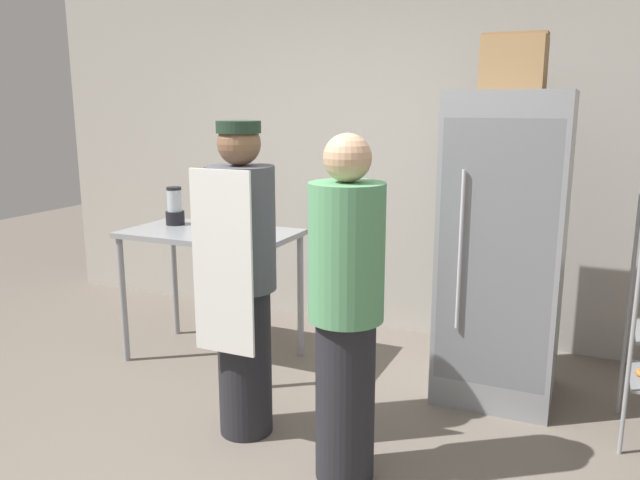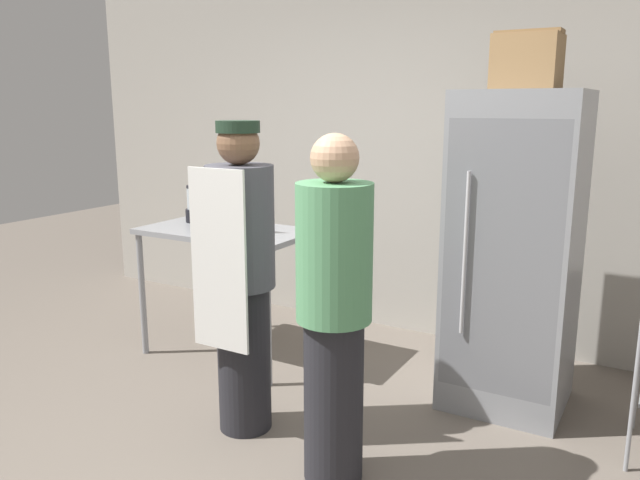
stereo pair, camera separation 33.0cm
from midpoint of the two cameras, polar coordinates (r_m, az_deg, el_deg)
The scene contains 8 objects.
back_wall at distance 4.79m, azimuth 5.55°, elevation 9.64°, with size 6.40×0.12×3.06m, color #ADA89E.
refrigerator at distance 3.77m, azimuth 14.02°, elevation -0.83°, with size 0.67×0.68×1.82m.
prep_counter at distance 4.31m, azimuth -12.13°, elevation -0.64°, with size 1.15×0.65×0.91m.
donut_box at distance 4.10m, azimuth -11.27°, elevation 0.96°, with size 0.27×0.21×0.25m.
blender_pitcher at distance 4.56m, azimuth -15.18°, elevation 2.82°, with size 0.13×0.13×0.27m.
cardboard_storage_box at distance 3.76m, azimuth 14.88°, elevation 15.40°, with size 0.35×0.30×0.32m.
person_baker at distance 3.27m, azimuth -10.03°, elevation -3.44°, with size 0.35×0.37×1.66m.
person_customer at distance 2.84m, azimuth -0.95°, elevation -6.49°, with size 0.34×0.34×1.63m.
Camera 1 is at (1.37, -2.25, 1.74)m, focal length 35.00 mm.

